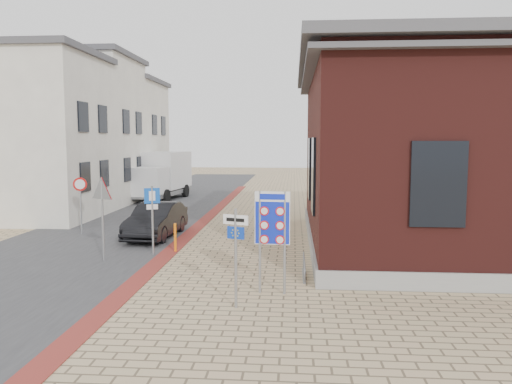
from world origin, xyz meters
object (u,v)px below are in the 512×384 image
(essen_sign, at_px, (236,243))
(bollard, at_px, (175,238))
(sedan, at_px, (156,220))
(border_sign, at_px, (272,221))
(parking_sign, at_px, (152,208))
(box_truck, at_px, (160,175))

(essen_sign, xyz_separation_m, bollard, (-2.80, 5.66, -1.03))
(bollard, bearing_deg, sedan, 118.21)
(sedan, relative_size, bollard, 4.15)
(border_sign, relative_size, parking_sign, 1.11)
(border_sign, distance_m, essen_sign, 1.45)
(sedan, relative_size, box_truck, 0.68)
(essen_sign, bearing_deg, bollard, 137.08)
(sedan, bearing_deg, parking_sign, -73.33)
(border_sign, distance_m, bollard, 5.93)
(sedan, relative_size, essen_sign, 1.81)
(border_sign, height_order, bollard, border_sign)
(box_truck, xyz_separation_m, essen_sign, (7.48, -21.10, -0.08))
(box_truck, distance_m, bollard, 16.18)
(essen_sign, bearing_deg, border_sign, 76.16)
(parking_sign, bearing_deg, border_sign, -64.54)
(border_sign, bearing_deg, essen_sign, -119.98)
(essen_sign, height_order, bollard, essen_sign)
(box_truck, bearing_deg, bollard, -65.79)
(border_sign, distance_m, parking_sign, 5.84)
(essen_sign, height_order, parking_sign, parking_sign)
(parking_sign, xyz_separation_m, bollard, (0.65, 0.50, -1.10))
(box_truck, height_order, border_sign, box_truck)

